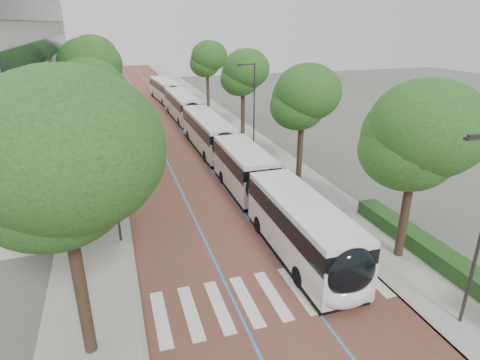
# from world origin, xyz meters

# --- Properties ---
(ground) EXTENTS (160.00, 160.00, 0.00)m
(ground) POSITION_xyz_m (0.00, 0.00, 0.00)
(ground) COLOR #51544C
(ground) RESTS_ON ground
(road) EXTENTS (11.00, 140.00, 0.02)m
(road) POSITION_xyz_m (0.00, 40.00, 0.01)
(road) COLOR brown
(road) RESTS_ON ground
(sidewalk_left) EXTENTS (4.00, 140.00, 0.12)m
(sidewalk_left) POSITION_xyz_m (-7.50, 40.00, 0.06)
(sidewalk_left) COLOR gray
(sidewalk_left) RESTS_ON ground
(sidewalk_right) EXTENTS (4.00, 140.00, 0.12)m
(sidewalk_right) POSITION_xyz_m (7.50, 40.00, 0.06)
(sidewalk_right) COLOR gray
(sidewalk_right) RESTS_ON ground
(kerb_left) EXTENTS (0.20, 140.00, 0.14)m
(kerb_left) POSITION_xyz_m (-5.60, 40.00, 0.06)
(kerb_left) COLOR gray
(kerb_left) RESTS_ON ground
(kerb_right) EXTENTS (0.20, 140.00, 0.14)m
(kerb_right) POSITION_xyz_m (5.60, 40.00, 0.06)
(kerb_right) COLOR gray
(kerb_right) RESTS_ON ground
(zebra_crossing) EXTENTS (10.55, 3.60, 0.01)m
(zebra_crossing) POSITION_xyz_m (0.20, 1.00, 0.03)
(zebra_crossing) COLOR silver
(zebra_crossing) RESTS_ON ground
(lane_line_left) EXTENTS (0.12, 126.00, 0.01)m
(lane_line_left) POSITION_xyz_m (-1.60, 40.00, 0.02)
(lane_line_left) COLOR #297DCD
(lane_line_left) RESTS_ON road
(lane_line_right) EXTENTS (0.12, 126.00, 0.01)m
(lane_line_right) POSITION_xyz_m (1.60, 40.00, 0.02)
(lane_line_right) COLOR #297DCD
(lane_line_right) RESTS_ON road
(hedge) EXTENTS (1.20, 14.00, 0.80)m
(hedge) POSITION_xyz_m (9.10, 0.00, 0.52)
(hedge) COLOR #174519
(hedge) RESTS_ON sidewalk_right
(streetlight_far) EXTENTS (1.82, 0.20, 8.00)m
(streetlight_far) POSITION_xyz_m (6.62, 22.00, 4.82)
(streetlight_far) COLOR #313033
(streetlight_far) RESTS_ON sidewalk_right
(lamp_post_left) EXTENTS (0.14, 0.14, 8.00)m
(lamp_post_left) POSITION_xyz_m (-6.10, 8.00, 4.12)
(lamp_post_left) COLOR #313033
(lamp_post_left) RESTS_ON sidewalk_left
(trees_left) EXTENTS (5.96, 60.73, 9.85)m
(trees_left) POSITION_xyz_m (-7.50, 24.92, 6.81)
(trees_left) COLOR black
(trees_left) RESTS_ON ground
(trees_right) EXTENTS (5.41, 47.21, 8.68)m
(trees_right) POSITION_xyz_m (7.70, 20.72, 6.33)
(trees_right) COLOR black
(trees_right) RESTS_ON ground
(lead_bus) EXTENTS (2.63, 18.41, 3.20)m
(lead_bus) POSITION_xyz_m (2.79, 7.41, 1.63)
(lead_bus) COLOR black
(lead_bus) RESTS_ON ground
(bus_queued_0) EXTENTS (2.63, 12.42, 3.20)m
(bus_queued_0) POSITION_xyz_m (2.76, 23.35, 1.62)
(bus_queued_0) COLOR silver
(bus_queued_0) RESTS_ON ground
(bus_queued_1) EXTENTS (2.74, 12.44, 3.20)m
(bus_queued_1) POSITION_xyz_m (2.79, 37.00, 1.62)
(bus_queued_1) COLOR silver
(bus_queued_1) RESTS_ON ground
(bus_queued_2) EXTENTS (3.34, 12.54, 3.20)m
(bus_queued_2) POSITION_xyz_m (2.51, 50.49, 1.62)
(bus_queued_2) COLOR silver
(bus_queued_2) RESTS_ON ground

